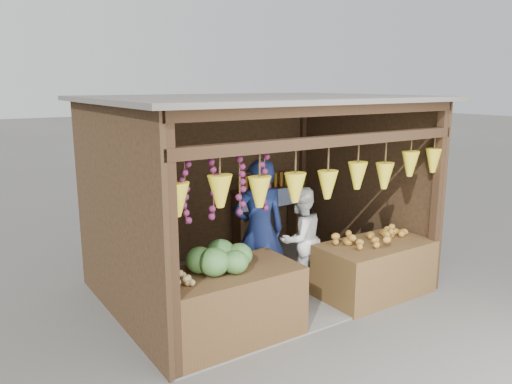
# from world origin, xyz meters

# --- Properties ---
(ground) EXTENTS (80.00, 80.00, 0.00)m
(ground) POSITION_xyz_m (0.00, 0.00, 0.00)
(ground) COLOR #514F49
(ground) RESTS_ON ground
(stall_structure) EXTENTS (4.30, 3.30, 2.66)m
(stall_structure) POSITION_xyz_m (-0.03, -0.04, 1.67)
(stall_structure) COLOR slate
(stall_structure) RESTS_ON ground
(back_shelf) EXTENTS (1.25, 0.32, 1.32)m
(back_shelf) POSITION_xyz_m (1.05, 1.28, 0.87)
(back_shelf) COLOR #382314
(back_shelf) RESTS_ON ground
(counter_left) EXTENTS (1.62, 0.85, 0.82)m
(counter_left) POSITION_xyz_m (-1.12, -1.07, 0.41)
(counter_left) COLOR #4A3318
(counter_left) RESTS_ON ground
(counter_right) EXTENTS (1.56, 0.85, 0.73)m
(counter_right) POSITION_xyz_m (1.16, -1.10, 0.36)
(counter_right) COLOR #52391B
(counter_right) RESTS_ON ground
(stool) EXTENTS (0.34, 0.34, 0.32)m
(stool) POSITION_xyz_m (-1.60, 0.18, 0.16)
(stool) COLOR black
(stool) RESTS_ON ground
(man_standing) EXTENTS (0.79, 0.63, 1.90)m
(man_standing) POSITION_xyz_m (-0.25, -0.39, 0.95)
(man_standing) COLOR #15214F
(man_standing) RESTS_ON ground
(woman_standing) EXTENTS (0.76, 0.62, 1.45)m
(woman_standing) POSITION_xyz_m (0.43, -0.40, 0.73)
(woman_standing) COLOR white
(woman_standing) RESTS_ON ground
(vendor_seated) EXTENTS (0.68, 0.62, 1.16)m
(vendor_seated) POSITION_xyz_m (-1.60, 0.18, 0.90)
(vendor_seated) COLOR brown
(vendor_seated) RESTS_ON stool
(melon_pile) EXTENTS (1.00, 0.50, 0.32)m
(melon_pile) POSITION_xyz_m (-1.16, -1.05, 0.98)
(melon_pile) COLOR #124616
(melon_pile) RESTS_ON counter_left
(tanfruit_pile) EXTENTS (0.34, 0.40, 0.13)m
(tanfruit_pile) POSITION_xyz_m (-1.73, -1.10, 0.88)
(tanfruit_pile) COLOR #A8924D
(tanfruit_pile) RESTS_ON counter_left
(mango_pile) EXTENTS (1.40, 0.64, 0.22)m
(mango_pile) POSITION_xyz_m (1.19, -1.15, 0.84)
(mango_pile) COLOR #D5511C
(mango_pile) RESTS_ON counter_right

